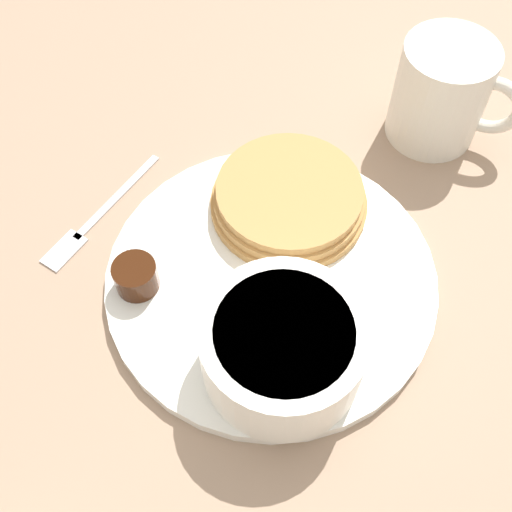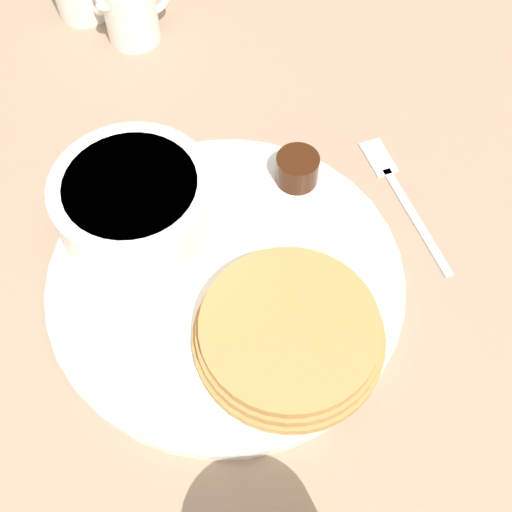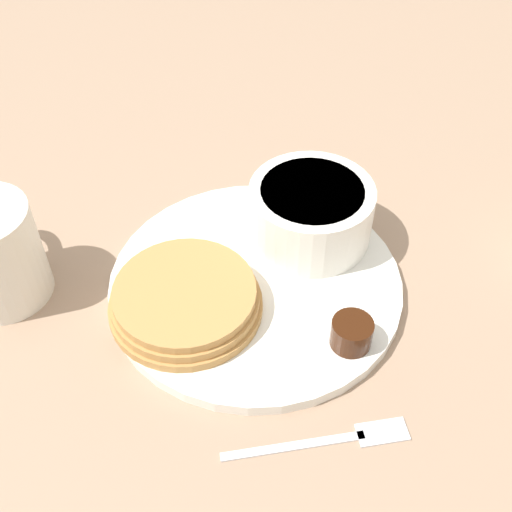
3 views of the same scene
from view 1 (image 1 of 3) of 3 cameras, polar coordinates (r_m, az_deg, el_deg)
The scene contains 8 objects.
ground_plane at distance 0.54m, azimuth 1.32°, elevation -2.33°, with size 4.00×4.00×0.00m, color #9E7F66.
plate at distance 0.53m, azimuth 1.33°, elevation -2.00°, with size 0.27×0.27×0.01m.
pancake_stack at distance 0.56m, azimuth 2.95°, elevation 5.18°, with size 0.14×0.14×0.03m.
bowl at distance 0.46m, azimuth 2.40°, elevation -8.10°, with size 0.12×0.12×0.06m.
syrup_cup at distance 0.52m, azimuth -10.63°, elevation -1.79°, with size 0.04×0.04×0.03m.
butter_ramekin at distance 0.47m, azimuth 0.64°, elevation -11.33°, with size 0.05×0.05×0.04m.
coffee_mug at distance 0.63m, azimuth 16.29°, elevation 13.68°, with size 0.12×0.09×0.10m.
fork at distance 0.59m, azimuth -14.44°, elevation 2.93°, with size 0.09×0.13×0.00m.
Camera 1 is at (0.01, 0.27, 0.47)m, focal length 45.00 mm.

